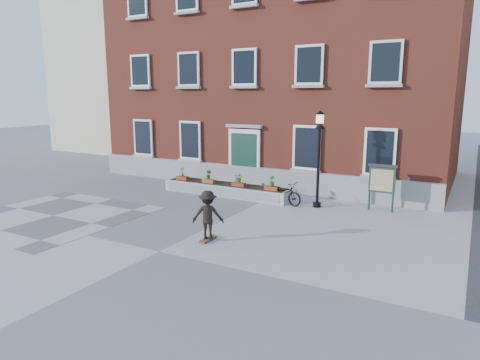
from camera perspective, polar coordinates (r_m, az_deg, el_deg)
The scene contains 9 objects.
ground at distance 12.98m, azimuth -10.72°, elevation -9.35°, with size 100.00×100.00×0.00m, color #A0A0A3.
checker_patch at distance 17.85m, azimuth -23.65°, elevation -4.37°, with size 6.00×6.00×0.01m, color #5D5D5F.
distant_building at distance 39.11m, azimuth -12.75°, elevation 13.92°, with size 10.00×12.00×13.00m, color beige.
bicycle at distance 18.07m, azimuth 5.75°, elevation -1.69°, with size 0.65×1.86×0.98m, color black.
brick_building at distance 25.31m, azimuth 6.27°, elevation 15.25°, with size 18.40×10.85×12.60m.
planter_assembly at distance 19.63m, azimuth -1.83°, elevation -1.14°, with size 6.20×1.12×1.15m.
lamp_post at distance 17.41m, azimuth 10.49°, elevation 4.54°, with size 0.40×0.40×3.93m.
notice_board at distance 17.63m, azimuth 18.41°, elevation 0.03°, with size 1.10×0.16×1.87m.
skateboarder at distance 13.45m, azimuth -4.30°, elevation -4.66°, with size 1.15×0.95×1.62m.
Camera 1 is at (7.88, -9.26, 4.54)m, focal length 32.00 mm.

